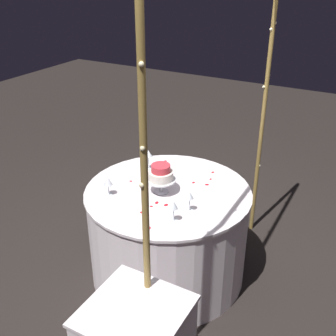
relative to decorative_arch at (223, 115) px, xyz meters
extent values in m
plane|color=black|center=(0.00, -0.40, -1.44)|extent=(12.00, 12.00, 0.00)
cylinder|color=olive|center=(-0.94, 0.00, -0.33)|extent=(0.04, 0.04, 2.22)
cylinder|color=olive|center=(0.94, 0.00, -0.33)|extent=(0.04, 0.04, 2.22)
sphere|color=#F9EAB2|center=(-0.95, -0.01, -0.80)|extent=(0.02, 0.02, 0.02)
sphere|color=#F9EAB2|center=(-0.94, 0.01, -0.76)|extent=(0.02, 0.02, 0.02)
sphere|color=#F9EAB2|center=(-0.92, -0.01, 0.40)|extent=(0.02, 0.02, 0.02)
sphere|color=#F9EAB2|center=(0.95, 0.00, 0.15)|extent=(0.02, 0.02, 0.02)
sphere|color=#F9EAB2|center=(-0.95, 0.00, 0.02)|extent=(0.02, 0.02, 0.02)
sphere|color=#F9EAB2|center=(0.96, 0.00, -0.04)|extent=(0.02, 0.02, 0.02)
sphere|color=#F9EAB2|center=(-0.95, 0.01, 0.05)|extent=(0.02, 0.02, 0.02)
sphere|color=#F9EAB2|center=(-0.96, 0.01, 0.45)|extent=(0.02, 0.02, 0.02)
sphere|color=#F9EAB2|center=(0.92, -0.02, 0.50)|extent=(0.02, 0.02, 0.02)
sphere|color=#F9EAB2|center=(-0.92, -0.02, -0.05)|extent=(0.02, 0.02, 0.02)
sphere|color=#F9EAB2|center=(0.96, 0.01, 0.52)|extent=(0.02, 0.02, 0.02)
cylinder|color=white|center=(0.00, -0.40, -1.06)|extent=(1.23, 1.23, 0.76)
cylinder|color=white|center=(0.00, -0.40, -0.67)|extent=(1.25, 1.25, 0.02)
cube|color=white|center=(1.11, 0.03, -0.67)|extent=(0.49, 0.49, 0.02)
cylinder|color=silver|center=(0.05, -0.43, -0.66)|extent=(0.11, 0.11, 0.01)
cylinder|color=silver|center=(0.05, -0.43, -0.61)|extent=(0.02, 0.02, 0.09)
cylinder|color=silver|center=(0.05, -0.43, -0.56)|extent=(0.22, 0.22, 0.01)
cylinder|color=silver|center=(0.05, -0.43, -0.52)|extent=(0.18, 0.18, 0.06)
cylinder|color=#CC333D|center=(0.05, -0.43, -0.46)|extent=(0.14, 0.14, 0.05)
cylinder|color=silver|center=(0.17, -0.13, -0.66)|extent=(0.06, 0.06, 0.00)
cylinder|color=silver|center=(0.17, -0.13, -0.61)|extent=(0.01, 0.01, 0.10)
cone|color=silver|center=(0.17, -0.13, -0.53)|extent=(0.06, 0.06, 0.05)
cylinder|color=silver|center=(-0.24, -0.71, -0.66)|extent=(0.06, 0.06, 0.00)
cylinder|color=silver|center=(-0.24, -0.71, -0.60)|extent=(0.01, 0.01, 0.11)
cone|color=silver|center=(-0.24, -0.71, -0.52)|extent=(0.07, 0.07, 0.05)
cylinder|color=silver|center=(0.33, -0.17, -0.66)|extent=(0.06, 0.06, 0.00)
cylinder|color=silver|center=(0.33, -0.17, -0.61)|extent=(0.01, 0.01, 0.09)
cone|color=silver|center=(0.33, -0.17, -0.54)|extent=(0.06, 0.06, 0.05)
cylinder|color=silver|center=(0.27, -0.75, -0.66)|extent=(0.06, 0.06, 0.00)
cylinder|color=silver|center=(0.27, -0.75, -0.62)|extent=(0.01, 0.01, 0.08)
cone|color=silver|center=(0.27, -0.75, -0.55)|extent=(0.07, 0.07, 0.06)
cube|color=silver|center=(-0.18, -0.55, -0.66)|extent=(0.05, 0.22, 0.01)
cube|color=white|center=(-0.16, -0.69, -0.65)|extent=(0.03, 0.09, 0.01)
ellipsoid|color=red|center=(0.07, -0.58, -0.66)|extent=(0.03, 0.04, 0.00)
ellipsoid|color=red|center=(0.02, -0.72, -0.66)|extent=(0.02, 0.03, 0.00)
ellipsoid|color=red|center=(-0.43, -0.66, -0.66)|extent=(0.02, 0.03, 0.00)
ellipsoid|color=red|center=(-0.22, -0.18, -0.66)|extent=(0.04, 0.04, 0.00)
ellipsoid|color=red|center=(-0.24, -0.52, -0.66)|extent=(0.03, 0.02, 0.00)
ellipsoid|color=red|center=(0.49, -0.27, -0.66)|extent=(0.04, 0.03, 0.00)
ellipsoid|color=red|center=(0.19, -0.31, -0.66)|extent=(0.04, 0.03, 0.00)
ellipsoid|color=red|center=(-0.28, -0.78, -0.66)|extent=(0.03, 0.04, 0.00)
ellipsoid|color=red|center=(-0.31, -0.19, -0.66)|extent=(0.03, 0.02, 0.00)
ellipsoid|color=red|center=(-0.34, -0.64, -0.66)|extent=(0.02, 0.02, 0.00)
ellipsoid|color=red|center=(0.35, -0.40, -0.66)|extent=(0.03, 0.04, 0.00)
ellipsoid|color=red|center=(0.25, -0.39, -0.66)|extent=(0.02, 0.03, 0.00)
ellipsoid|color=red|center=(-0.43, -0.22, -0.66)|extent=(0.03, 0.02, 0.00)
ellipsoid|color=red|center=(-0.32, -0.79, -0.66)|extent=(0.03, 0.04, 0.00)
ellipsoid|color=red|center=(-0.37, -0.64, -0.66)|extent=(0.03, 0.03, 0.00)
ellipsoid|color=red|center=(-0.20, -0.28, -0.66)|extent=(0.03, 0.02, 0.00)
ellipsoid|color=red|center=(0.19, -0.38, -0.66)|extent=(0.04, 0.03, 0.00)
camera|label=1|loc=(2.34, 0.91, 0.89)|focal=44.21mm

